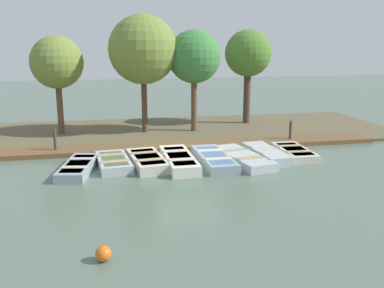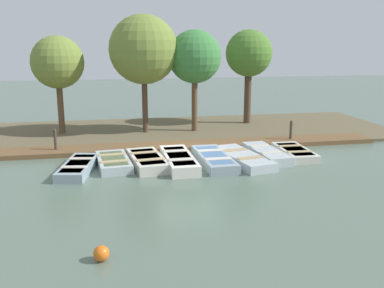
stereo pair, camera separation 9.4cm
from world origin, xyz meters
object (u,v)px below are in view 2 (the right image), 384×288
Objects in this scene: rowboat_0 at (78,167)px; park_tree_right at (249,54)px; rowboat_3 at (179,160)px; buoy at (101,253)px; park_tree_far_left at (58,63)px; park_tree_left at (144,50)px; mooring_post_far at (291,132)px; rowboat_1 at (113,162)px; rowboat_2 at (147,161)px; rowboat_6 at (266,153)px; rowboat_5 at (242,158)px; rowboat_7 at (295,152)px; rowboat_4 at (214,159)px; mooring_post_near at (55,141)px; park_tree_center at (195,57)px.

park_tree_right is (-7.68, 9.12, 3.88)m from rowboat_0.
rowboat_3 reaches higher than buoy.
park_tree_left reaches higher than park_tree_far_left.
park_tree_far_left is (-3.84, -10.96, 3.17)m from mooring_post_far.
mooring_post_far is 12.04m from park_tree_far_left.
rowboat_1 is at bearing 117.91° from rowboat_0.
rowboat_0 is at bearing -49.88° from park_tree_right.
rowboat_2 reaches higher than rowboat_6.
rowboat_0 is 6.45m from rowboat_5.
rowboat_0 is 0.89× the size of rowboat_3.
rowboat_2 reaches higher than rowboat_7.
rowboat_4 is 0.64× the size of park_tree_right.
rowboat_1 is 1.02× the size of rowboat_7.
park_tree_far_left is (-6.28, -2.53, 3.55)m from rowboat_1.
mooring_post_far is at bearing 116.46° from rowboat_0.
rowboat_6 is at bearing 54.78° from park_tree_far_left.
park_tree_right is at bearing 131.64° from rowboat_2.
buoy is at bearing 8.97° from park_tree_far_left.
rowboat_7 is 10.31m from mooring_post_near.
mooring_post_far is (0.00, 10.86, 0.00)m from mooring_post_near.
park_tree_right is (-7.38, 6.49, 3.86)m from rowboat_2.
park_tree_center is at bearing 136.41° from rowboat_1.
rowboat_6 is 0.50× the size of park_tree_left.
rowboat_3 is 6.51m from mooring_post_far.
park_tree_center is at bearing 87.15° from park_tree_left.
buoy is at bearing 11.75° from mooring_post_near.
rowboat_6 is at bearing 98.34° from rowboat_5.
park_tree_left is at bearing -116.47° from mooring_post_far.
rowboat_0 is at bearing -88.98° from rowboat_3.
park_tree_far_left is at bearing -84.56° from park_tree_right.
rowboat_0 reaches higher than rowboat_7.
park_tree_right reaches higher than park_tree_far_left.
park_tree_left reaches higher than rowboat_4.
rowboat_2 is 10.56m from park_tree_right.
park_tree_right is at bearing -172.64° from mooring_post_far.
mooring_post_near is 10.86m from mooring_post_far.
mooring_post_far is at bearing 70.69° from park_tree_far_left.
rowboat_2 is 6.32m from rowboat_7.
buoy is 0.07× the size of park_tree_center.
rowboat_7 is 8.11m from park_tree_right.
rowboat_4 reaches higher than rowboat_0.
buoy is at bearing -19.75° from park_tree_center.
park_tree_right is (-7.62, 2.67, 3.88)m from rowboat_5.
buoy is at bearing -28.97° from park_tree_right.
rowboat_6 is at bearing 19.18° from park_tree_center.
buoy is 0.07× the size of park_tree_far_left.
mooring_post_near is 6.55m from park_tree_left.
rowboat_1 is 3.46m from mooring_post_near.
rowboat_0 is at bearing -84.45° from rowboat_7.
mooring_post_near is 11.84m from park_tree_right.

